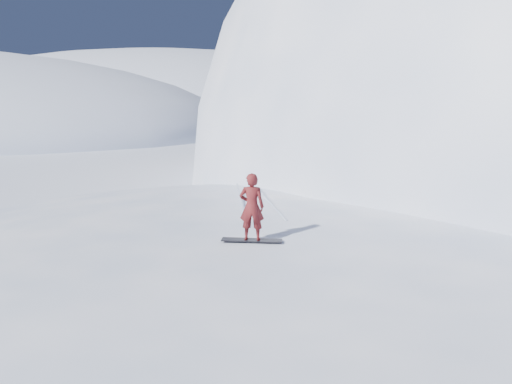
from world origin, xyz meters
TOP-DOWN VIEW (x-y plane):
  - ground at (0.00, 0.00)m, footprint 400.00×400.00m
  - near_ridge at (1.00, 3.00)m, footprint 36.00×28.00m
  - peak_shoulder at (10.00, 20.00)m, footprint 28.00×24.00m
  - far_ridge_c at (-40.00, 110.00)m, footprint 140.00×90.00m
  - wind_bumps at (-0.56, 2.12)m, footprint 16.00×14.40m
  - snowboard at (-0.75, 0.81)m, footprint 1.61×0.31m
  - snowboarder at (-0.75, 0.81)m, footprint 0.65×0.43m
  - board_tracks at (-1.29, 5.74)m, footprint 2.49×5.93m

SIDE VIEW (x-z plane):
  - ground at x=0.00m, z-range 0.00..0.00m
  - near_ridge at x=1.00m, z-range -2.40..2.40m
  - peak_shoulder at x=10.00m, z-range -9.00..9.00m
  - far_ridge_c at x=-40.00m, z-range -18.00..18.00m
  - wind_bumps at x=-0.56m, z-range -0.50..0.50m
  - snowboard at x=-0.75m, z-range 2.40..2.43m
  - board_tracks at x=-1.29m, z-range 2.40..2.44m
  - snowboarder at x=-0.75m, z-range 2.43..4.21m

